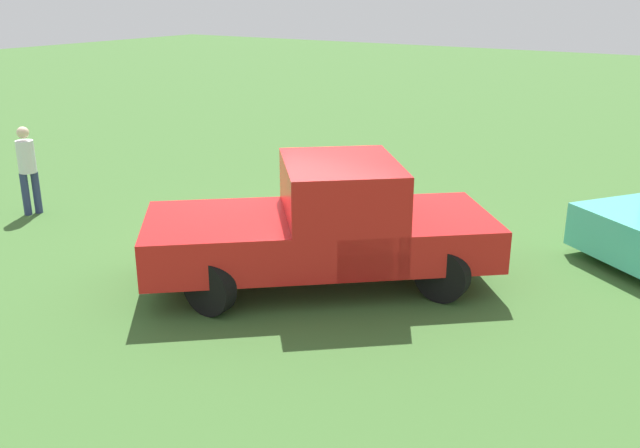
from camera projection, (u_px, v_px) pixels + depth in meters
name	position (u px, v px, depth m)	size (l,w,h in m)	color
ground_plane	(312.00, 256.00, 11.14)	(80.00, 80.00, 0.00)	#3D662D
pickup_truck	(329.00, 222.00, 9.87)	(4.98, 4.66, 1.80)	black
person_bystander	(27.00, 166.00, 12.94)	(0.41, 0.41, 1.67)	navy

